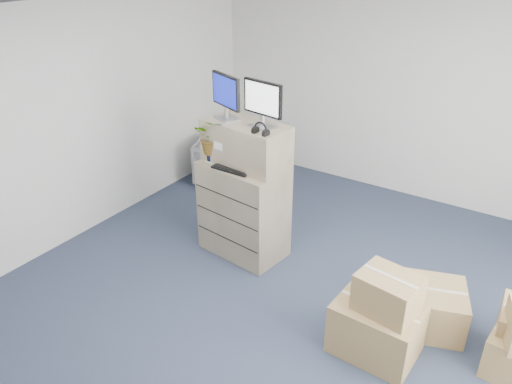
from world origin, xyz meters
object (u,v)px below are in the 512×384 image
at_px(monitor_left, 226,94).
at_px(monitor_right, 263,102).
at_px(keyboard, 232,169).
at_px(water_bottle, 253,154).
at_px(office_chair, 223,158).
at_px(filing_cabinet_lower, 244,210).
at_px(potted_plant, 213,141).

height_order(monitor_left, monitor_right, monitor_left).
xyz_separation_m(keyboard, water_bottle, (0.11, 0.23, 0.11)).
relative_size(monitor_right, office_chair, 0.65).
bearing_deg(monitor_left, office_chair, 151.25).
height_order(monitor_right, office_chair, monitor_right).
xyz_separation_m(monitor_right, office_chair, (-1.59, 1.37, -1.49)).
bearing_deg(water_bottle, filing_cabinet_lower, -138.18).
distance_m(monitor_left, monitor_right, 0.47).
height_order(filing_cabinet_lower, potted_plant, potted_plant).
relative_size(water_bottle, potted_plant, 0.49).
xyz_separation_m(monitor_right, water_bottle, (-0.14, 0.04, -0.63)).
bearing_deg(keyboard, filing_cabinet_lower, 79.30).
bearing_deg(water_bottle, keyboard, -115.90).
xyz_separation_m(monitor_right, keyboard, (-0.26, -0.20, -0.74)).
bearing_deg(monitor_right, filing_cabinet_lower, -160.69).
bearing_deg(water_bottle, monitor_left, -175.39).
distance_m(monitor_left, potted_plant, 0.54).
relative_size(monitor_right, water_bottle, 1.97).
bearing_deg(water_bottle, office_chair, 137.25).
relative_size(filing_cabinet_lower, potted_plant, 2.17).
bearing_deg(monitor_right, water_bottle, 175.51).
xyz_separation_m(filing_cabinet_lower, potted_plant, (-0.36, -0.06, 0.79)).
bearing_deg(office_chair, water_bottle, 115.72).
bearing_deg(potted_plant, monitor_left, 45.06).
bearing_deg(potted_plant, water_bottle, 17.48).
xyz_separation_m(keyboard, office_chair, (-1.33, 1.57, -0.75)).
distance_m(filing_cabinet_lower, monitor_left, 1.33).
relative_size(keyboard, water_bottle, 1.80).
bearing_deg(monitor_left, keyboard, -21.82).
height_order(monitor_left, office_chair, monitor_left).
xyz_separation_m(keyboard, potted_plant, (-0.33, 0.09, 0.22)).
height_order(keyboard, potted_plant, potted_plant).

